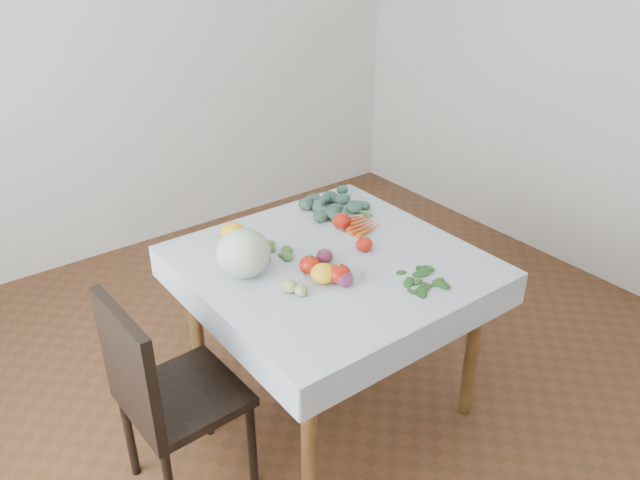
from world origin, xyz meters
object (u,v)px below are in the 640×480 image
(chair, at_px, (161,389))
(cabbage, at_px, (244,253))
(table, at_px, (331,280))
(carrot_bunch, at_px, (362,223))
(heirloom_back, at_px, (233,232))

(chair, bearing_deg, cabbage, 18.64)
(table, relative_size, chair, 1.11)
(chair, xyz_separation_m, carrot_bunch, (1.11, 0.20, 0.25))
(heirloom_back, bearing_deg, table, -58.95)
(heirloom_back, height_order, carrot_bunch, heirloom_back)
(cabbage, bearing_deg, carrot_bunch, 3.75)
(heirloom_back, bearing_deg, chair, -142.71)
(chair, distance_m, cabbage, 0.59)
(table, distance_m, cabbage, 0.42)
(table, bearing_deg, heirloom_back, 121.05)
(table, height_order, cabbage, cabbage)
(cabbage, bearing_deg, table, -18.18)
(table, relative_size, heirloom_back, 8.90)
(carrot_bunch, bearing_deg, table, -152.30)
(table, height_order, carrot_bunch, carrot_bunch)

